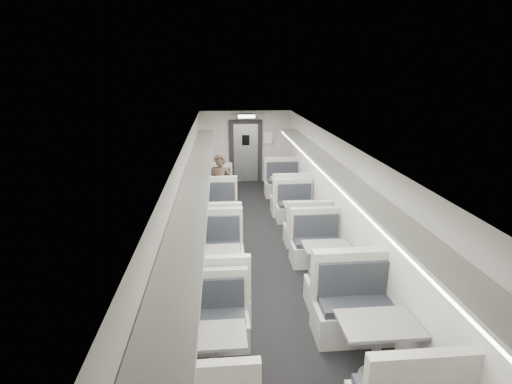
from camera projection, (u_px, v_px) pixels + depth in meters
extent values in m
cube|color=black|center=(265.00, 263.00, 8.10)|extent=(3.00, 12.00, 0.12)
cube|color=silver|center=(266.00, 140.00, 7.36)|extent=(3.00, 12.00, 0.12)
cube|color=silver|center=(245.00, 146.00, 13.50)|extent=(3.00, 0.12, 2.40)
cube|color=silver|center=(184.00, 207.00, 7.60)|extent=(0.12, 12.00, 2.40)
cube|color=silver|center=(344.00, 202.00, 7.86)|extent=(0.12, 12.00, 2.40)
cube|color=#B6B5AB|center=(216.00, 209.00, 10.45)|extent=(0.97, 0.54, 0.41)
cube|color=black|center=(216.00, 199.00, 10.40)|extent=(0.86, 0.43, 0.09)
cube|color=#B6B5AB|center=(215.00, 192.00, 10.10)|extent=(0.97, 0.11, 0.64)
cube|color=#B6B5AB|center=(216.00, 193.00, 11.80)|extent=(0.97, 0.54, 0.41)
cube|color=black|center=(216.00, 185.00, 11.70)|extent=(0.86, 0.43, 0.09)
cube|color=#B6B5AB|center=(216.00, 174.00, 11.83)|extent=(0.97, 0.11, 0.64)
cylinder|color=#B8B8BA|center=(216.00, 197.00, 11.09)|extent=(0.09, 0.09, 0.63)
cylinder|color=#B8B8BA|center=(216.00, 207.00, 11.18)|extent=(0.33, 0.33, 0.03)
cube|color=gray|center=(216.00, 184.00, 10.99)|extent=(0.80, 0.55, 0.04)
cube|color=#B6B5AB|center=(215.00, 243.00, 8.34)|extent=(1.09, 0.61, 0.46)
cube|color=black|center=(215.00, 230.00, 8.29)|extent=(0.96, 0.48, 0.10)
cube|color=#B6B5AB|center=(214.00, 220.00, 7.96)|extent=(1.09, 0.12, 0.72)
cube|color=#B6B5AB|center=(216.00, 216.00, 9.86)|extent=(1.09, 0.61, 0.46)
cube|color=black|center=(216.00, 206.00, 9.75)|extent=(0.96, 0.48, 0.10)
cube|color=#B6B5AB|center=(215.00, 191.00, 9.90)|extent=(1.09, 0.12, 0.72)
cylinder|color=#B8B8BA|center=(216.00, 223.00, 9.07)|extent=(0.10, 0.10, 0.71)
cylinder|color=#B8B8BA|center=(216.00, 237.00, 9.17)|extent=(0.37, 0.37, 0.03)
cube|color=gray|center=(215.00, 207.00, 8.95)|extent=(0.90, 0.62, 0.04)
cube|color=#B6B5AB|center=(214.00, 307.00, 6.10)|extent=(1.09, 0.61, 0.46)
cube|color=black|center=(214.00, 289.00, 6.04)|extent=(0.97, 0.48, 0.10)
cube|color=#B6B5AB|center=(213.00, 280.00, 5.71)|extent=(1.09, 0.12, 0.72)
cube|color=#B6B5AB|center=(215.00, 259.00, 7.62)|extent=(1.09, 0.61, 0.46)
cube|color=black|center=(215.00, 246.00, 7.51)|extent=(0.97, 0.48, 0.10)
cube|color=#B6B5AB|center=(214.00, 226.00, 7.66)|extent=(1.09, 0.12, 0.72)
cylinder|color=#B8B8BA|center=(215.00, 274.00, 6.82)|extent=(0.10, 0.10, 0.71)
cylinder|color=#B8B8BA|center=(215.00, 291.00, 6.92)|extent=(0.37, 0.37, 0.03)
cube|color=gray|center=(214.00, 253.00, 6.71)|extent=(0.91, 0.62, 0.04)
cube|color=#B6B5AB|center=(214.00, 331.00, 5.57)|extent=(0.98, 0.55, 0.42)
cube|color=black|center=(213.00, 316.00, 5.46)|extent=(0.87, 0.44, 0.09)
cube|color=#B6B5AB|center=(213.00, 290.00, 5.60)|extent=(0.98, 0.11, 0.65)
cylinder|color=#B8B8BA|center=(213.00, 360.00, 4.84)|extent=(0.09, 0.09, 0.64)
cylinder|color=#B8B8BA|center=(214.00, 381.00, 4.94)|extent=(0.33, 0.33, 0.03)
cube|color=gray|center=(212.00, 335.00, 4.74)|extent=(0.82, 0.56, 0.04)
cube|color=#B6B5AB|center=(291.00, 205.00, 10.64)|extent=(1.07, 0.59, 0.45)
cube|color=black|center=(291.00, 195.00, 10.59)|extent=(0.94, 0.47, 0.10)
cube|color=#B6B5AB|center=(293.00, 187.00, 10.27)|extent=(1.07, 0.12, 0.70)
cube|color=#B6B5AB|center=(282.00, 189.00, 12.14)|extent=(1.07, 0.59, 0.45)
cube|color=black|center=(283.00, 180.00, 12.03)|extent=(0.94, 0.47, 0.10)
cube|color=#B6B5AB|center=(282.00, 168.00, 12.17)|extent=(1.07, 0.12, 0.70)
cylinder|color=#B8B8BA|center=(287.00, 192.00, 11.35)|extent=(0.10, 0.10, 0.69)
cylinder|color=#B8B8BA|center=(286.00, 203.00, 11.45)|extent=(0.36, 0.36, 0.03)
cube|color=gray|center=(287.00, 179.00, 11.24)|extent=(0.88, 0.60, 0.04)
cube|color=#B6B5AB|center=(306.00, 235.00, 8.81)|extent=(0.97, 0.54, 0.41)
cube|color=black|center=(307.00, 224.00, 8.77)|extent=(0.86, 0.43, 0.09)
cube|color=#B6B5AB|center=(309.00, 216.00, 8.47)|extent=(0.97, 0.11, 0.64)
cube|color=#B6B5AB|center=(295.00, 213.00, 10.17)|extent=(0.97, 0.54, 0.41)
cube|color=black|center=(295.00, 204.00, 10.07)|extent=(0.86, 0.43, 0.09)
cube|color=#B6B5AB|center=(294.00, 191.00, 10.20)|extent=(0.97, 0.11, 0.64)
cylinder|color=#B8B8BA|center=(300.00, 219.00, 9.46)|extent=(0.09, 0.09, 0.63)
cylinder|color=#B8B8BA|center=(300.00, 230.00, 9.55)|extent=(0.33, 0.33, 0.03)
cube|color=gray|center=(301.00, 205.00, 9.35)|extent=(0.80, 0.55, 0.04)
cube|color=#B6B5AB|center=(337.00, 293.00, 6.51)|extent=(1.01, 0.56, 0.43)
cube|color=black|center=(338.00, 278.00, 6.46)|extent=(0.89, 0.45, 0.10)
cube|color=#B6B5AB|center=(343.00, 269.00, 6.15)|extent=(1.01, 0.11, 0.67)
cube|color=#B6B5AB|center=(316.00, 253.00, 7.92)|extent=(1.01, 0.56, 0.43)
cube|color=black|center=(317.00, 241.00, 7.82)|extent=(0.89, 0.45, 0.10)
cube|color=#B6B5AB|center=(315.00, 223.00, 7.95)|extent=(1.01, 0.11, 0.67)
cylinder|color=#B8B8BA|center=(326.00, 265.00, 7.18)|extent=(0.10, 0.10, 0.66)
cylinder|color=#B8B8BA|center=(325.00, 281.00, 7.27)|extent=(0.34, 0.34, 0.03)
cube|color=gray|center=(327.00, 247.00, 7.07)|extent=(0.84, 0.57, 0.04)
cube|color=#B6B5AB|center=(353.00, 321.00, 5.74)|extent=(1.14, 0.63, 0.48)
cube|color=black|center=(356.00, 304.00, 5.62)|extent=(1.01, 0.51, 0.11)
cube|color=#B6B5AB|center=(351.00, 275.00, 5.77)|extent=(1.14, 0.13, 0.75)
cylinder|color=#B8B8BA|center=(376.00, 353.00, 4.90)|extent=(0.11, 0.11, 0.74)
cylinder|color=#B8B8BA|center=(374.00, 376.00, 5.01)|extent=(0.39, 0.39, 0.03)
cube|color=gray|center=(379.00, 324.00, 4.78)|extent=(0.95, 0.64, 0.04)
imported|color=black|center=(221.00, 187.00, 10.13)|extent=(0.72, 0.61, 1.69)
cube|color=black|center=(197.00, 160.00, 10.79)|extent=(0.02, 1.18, 0.84)
cube|color=black|center=(192.00, 182.00, 8.70)|extent=(0.02, 1.18, 0.84)
cube|color=black|center=(183.00, 218.00, 6.61)|extent=(0.02, 1.18, 0.84)
cube|color=black|center=(167.00, 287.00, 4.51)|extent=(0.02, 1.18, 0.84)
cube|color=#B6B5AB|center=(198.00, 174.00, 7.12)|extent=(0.46, 10.40, 0.05)
cube|color=white|center=(209.00, 176.00, 7.16)|extent=(0.05, 10.20, 0.04)
cube|color=#B6B5AB|center=(336.00, 171.00, 7.34)|extent=(0.46, 10.40, 0.05)
cube|color=white|center=(325.00, 173.00, 7.34)|extent=(0.05, 10.20, 0.04)
cube|color=black|center=(246.00, 152.00, 13.43)|extent=(1.10, 0.10, 2.10)
cube|color=#B8B8BA|center=(246.00, 153.00, 13.41)|extent=(0.80, 0.05, 1.95)
cube|color=black|center=(246.00, 140.00, 13.24)|extent=(0.25, 0.02, 0.35)
cube|color=black|center=(246.00, 116.00, 12.60)|extent=(0.62, 0.10, 0.16)
cube|color=white|center=(247.00, 116.00, 12.54)|extent=(0.54, 0.02, 0.10)
cube|color=white|center=(268.00, 138.00, 13.34)|extent=(0.32, 0.02, 0.40)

